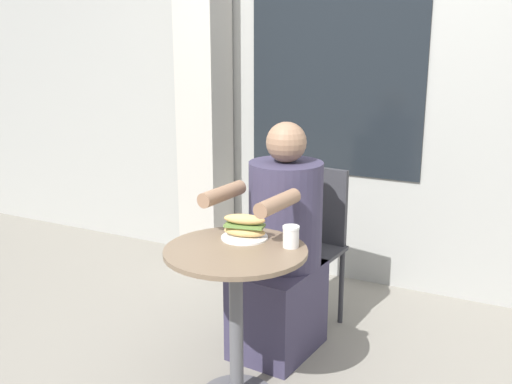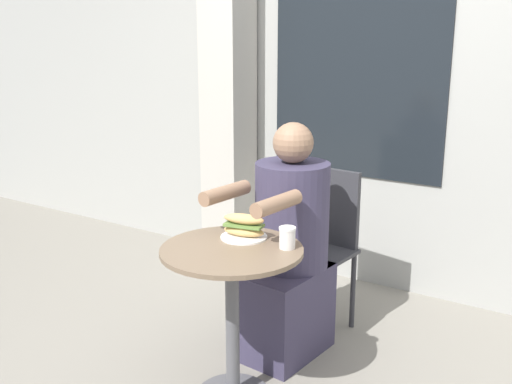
{
  "view_description": "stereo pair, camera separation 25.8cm",
  "coord_description": "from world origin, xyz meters",
  "px_view_note": "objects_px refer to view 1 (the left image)",
  "views": [
    {
      "loc": [
        1.14,
        -2.04,
        1.56
      ],
      "look_at": [
        0.0,
        0.19,
        0.9
      ],
      "focal_mm": 42.0,
      "sensor_mm": 36.0,
      "label": 1
    },
    {
      "loc": [
        1.36,
        -1.91,
        1.56
      ],
      "look_at": [
        0.0,
        0.19,
        0.9
      ],
      "focal_mm": 42.0,
      "sensor_mm": 36.0,
      "label": 2
    }
  ],
  "objects_px": {
    "cafe_table": "(236,293)",
    "diner_chair": "(310,232)",
    "drink_cup": "(291,237)",
    "seated_diner": "(281,256)",
    "sandwich_on_plate": "(245,228)"
  },
  "relations": [
    {
      "from": "diner_chair",
      "to": "seated_diner",
      "type": "distance_m",
      "value": 0.35
    },
    {
      "from": "cafe_table",
      "to": "drink_cup",
      "type": "relative_size",
      "value": 7.69
    },
    {
      "from": "diner_chair",
      "to": "cafe_table",
      "type": "bearing_deg",
      "value": 95.57
    },
    {
      "from": "cafe_table",
      "to": "diner_chair",
      "type": "bearing_deg",
      "value": 90.38
    },
    {
      "from": "sandwich_on_plate",
      "to": "drink_cup",
      "type": "xyz_separation_m",
      "value": [
        0.22,
        -0.01,
        -0.0
      ]
    },
    {
      "from": "cafe_table",
      "to": "sandwich_on_plate",
      "type": "bearing_deg",
      "value": 102.48
    },
    {
      "from": "seated_diner",
      "to": "drink_cup",
      "type": "bearing_deg",
      "value": 125.01
    },
    {
      "from": "diner_chair",
      "to": "seated_diner",
      "type": "height_order",
      "value": "seated_diner"
    },
    {
      "from": "seated_diner",
      "to": "sandwich_on_plate",
      "type": "relative_size",
      "value": 5.68
    },
    {
      "from": "cafe_table",
      "to": "diner_chair",
      "type": "xyz_separation_m",
      "value": [
        -0.01,
        0.84,
        0.01
      ]
    },
    {
      "from": "sandwich_on_plate",
      "to": "diner_chair",
      "type": "bearing_deg",
      "value": 88.03
    },
    {
      "from": "diner_chair",
      "to": "drink_cup",
      "type": "distance_m",
      "value": 0.78
    },
    {
      "from": "cafe_table",
      "to": "sandwich_on_plate",
      "type": "relative_size",
      "value": 3.43
    },
    {
      "from": "diner_chair",
      "to": "sandwich_on_plate",
      "type": "height_order",
      "value": "diner_chair"
    },
    {
      "from": "seated_diner",
      "to": "diner_chair",
      "type": "bearing_deg",
      "value": -86.73
    }
  ]
}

